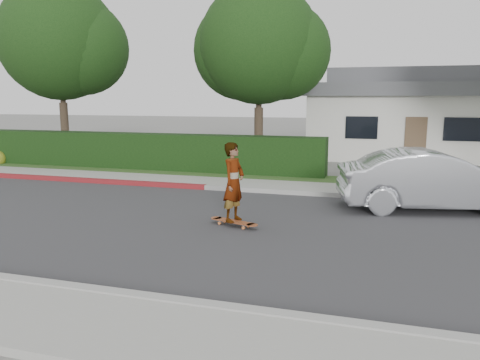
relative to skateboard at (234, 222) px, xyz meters
The scene contains 13 objects.
ground 3.19m from the skateboard, behind, with size 120.00×120.00×0.00m, color slate.
road 3.19m from the skateboard, behind, with size 60.00×8.00×0.01m, color #2D2D30.
curb_far 5.04m from the skateboard, 129.07° to the left, with size 60.00×0.20×0.15m, color #9E9E99.
curb_red_section 9.07m from the skateboard, 154.41° to the left, with size 12.00×0.21×0.15m, color maroon.
sidewalk_far 5.77m from the skateboard, 123.43° to the left, with size 60.00×1.60×0.12m, color gray.
planting_strip 7.16m from the skateboard, 116.36° to the left, with size 60.00×1.60×0.10m, color #2D4C1E.
hedge 9.37m from the skateboard, 131.37° to the left, with size 15.00×1.00×1.50m, color black.
tree_left 14.60m from the skateboard, 141.51° to the left, with size 5.99×5.21×8.00m.
tree_center 10.34m from the skateboard, 100.65° to the left, with size 5.66×4.84×7.44m.
house 16.65m from the skateboard, 73.05° to the left, with size 10.60×8.60×4.30m.
skateboard is the anchor object (origin of this frame).
skateboarder 0.92m from the skateboard, ahead, with size 0.66×0.43×1.81m, color white.
car_silver 5.46m from the skateboard, 33.56° to the left, with size 1.67×4.80×1.58m, color #B6B8BE.
Camera 1 is at (6.28, -9.73, 2.91)m, focal length 35.00 mm.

